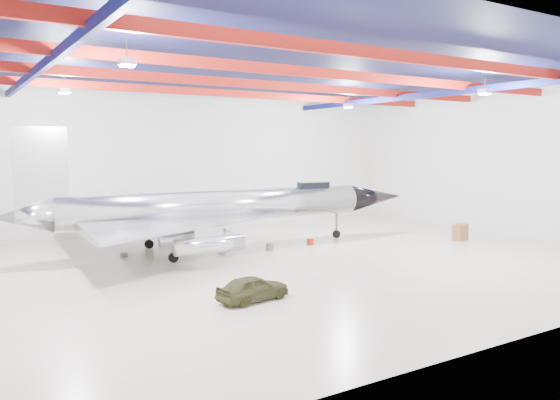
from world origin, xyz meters
TOP-DOWN VIEW (x-y plane):
  - floor at (0.00, 0.00)m, footprint 40.00×40.00m
  - wall_back at (0.00, 15.00)m, footprint 40.00×0.00m
  - wall_right at (20.00, 0.00)m, footprint 0.00×30.00m
  - ceiling at (0.00, 0.00)m, footprint 40.00×40.00m
  - ceiling_structure at (0.00, 0.00)m, footprint 39.50×29.50m
  - jet_aircraft at (-0.79, 5.62)m, footprint 28.38×16.95m
  - jeep at (-4.83, -6.03)m, footprint 3.47×1.82m
  - desk at (15.27, -0.26)m, footprint 1.36×0.90m
  - toolbox_red at (0.30, 6.42)m, footprint 0.60×0.54m
  - engine_drum at (1.73, 3.58)m, footprint 0.57×0.57m
  - crate_small at (-6.83, 6.48)m, footprint 0.41×0.36m
  - tool_chest at (5.08, 3.83)m, footprint 0.51×0.51m
  - oil_barrel at (-1.12, 4.72)m, footprint 0.55×0.47m
  - spares_box at (1.67, 10.46)m, footprint 0.46×0.46m

SIDE VIEW (x-z plane):
  - floor at x=0.00m, z-range 0.00..0.00m
  - crate_small at x=-6.83m, z-range 0.00..0.24m
  - oil_barrel at x=-1.12m, z-range 0.00..0.34m
  - toolbox_red at x=0.30m, z-range 0.00..0.34m
  - spares_box at x=1.67m, z-range 0.00..0.35m
  - tool_chest at x=5.08m, z-range 0.00..0.42m
  - engine_drum at x=1.73m, z-range 0.00..0.44m
  - jeep at x=-4.83m, z-range 0.00..1.13m
  - desk at x=15.27m, z-range 0.00..1.15m
  - jet_aircraft at x=-0.79m, z-range -1.33..6.41m
  - wall_back at x=0.00m, z-range -14.50..25.50m
  - wall_right at x=20.00m, z-range -9.50..20.50m
  - ceiling_structure at x=0.00m, z-range 9.79..10.86m
  - ceiling at x=0.00m, z-range 11.00..11.00m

